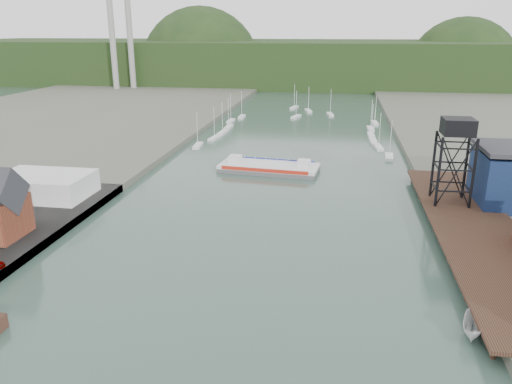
% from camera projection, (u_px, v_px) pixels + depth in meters
% --- Properties ---
extents(east_pier, '(14.00, 70.00, 2.45)m').
position_uv_depth(east_pier, '(476.00, 229.00, 82.90)').
color(east_pier, black).
rests_on(east_pier, ground).
extents(white_shed, '(18.00, 12.00, 4.50)m').
position_uv_depth(white_shed, '(44.00, 185.00, 99.54)').
color(white_shed, silver).
rests_on(white_shed, west_quay).
extents(lift_tower, '(6.50, 6.50, 16.00)m').
position_uv_depth(lift_tower, '(457.00, 132.00, 91.10)').
color(lift_tower, black).
rests_on(lift_tower, east_pier).
extents(marina_sailboats, '(57.71, 92.65, 0.90)m').
position_uv_depth(marina_sailboats, '(300.00, 127.00, 176.71)').
color(marina_sailboats, silver).
rests_on(marina_sailboats, ground).
extents(smokestacks, '(11.20, 8.20, 60.00)m').
position_uv_depth(smokestacks, '(121.00, 35.00, 272.03)').
color(smokestacks, gray).
rests_on(smokestacks, ground).
extents(distant_hills, '(500.00, 120.00, 80.00)m').
position_uv_depth(distant_hills, '(314.00, 66.00, 326.86)').
color(distant_hills, black).
rests_on(distant_hills, ground).
extents(chain_ferry, '(25.00, 12.01, 3.48)m').
position_uv_depth(chain_ferry, '(269.00, 167.00, 123.11)').
color(chain_ferry, '#545557').
rests_on(chain_ferry, ground).
extents(motorboat, '(3.74, 6.33, 2.30)m').
position_uv_depth(motorboat, '(473.00, 327.00, 57.10)').
color(motorboat, silver).
rests_on(motorboat, ground).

